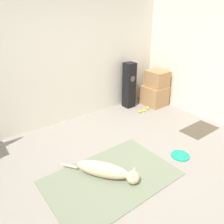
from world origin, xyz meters
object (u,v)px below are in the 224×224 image
at_px(tennis_ball_by_boxes, 148,108).
at_px(tennis_ball_near_speaker, 144,110).
at_px(tennis_ball_loose_on_carpet, 140,111).
at_px(floor_speaker, 129,85).
at_px(frisbee, 180,155).
at_px(cardboard_box_lower, 154,95).
at_px(dog, 107,171).
at_px(cardboard_box_upper, 157,79).

xyz_separation_m(tennis_ball_by_boxes, tennis_ball_near_speaker, (-0.16, -0.05, 0.00)).
relative_size(tennis_ball_by_boxes, tennis_ball_near_speaker, 1.00).
bearing_deg(tennis_ball_loose_on_carpet, floor_speaker, 85.75).
bearing_deg(frisbee, cardboard_box_lower, 54.37).
distance_m(dog, floor_speaker, 2.45).
relative_size(floor_speaker, tennis_ball_near_speaker, 15.33).
relative_size(cardboard_box_upper, tennis_ball_by_boxes, 6.82).
bearing_deg(tennis_ball_by_boxes, tennis_ball_loose_on_carpet, -171.68).
bearing_deg(cardboard_box_lower, tennis_ball_loose_on_carpet, -165.44).
xyz_separation_m(dog, tennis_ball_by_boxes, (2.03, 1.23, -0.08)).
bearing_deg(tennis_ball_by_boxes, cardboard_box_upper, 15.35).
height_order(cardboard_box_upper, tennis_ball_near_speaker, cardboard_box_upper).
distance_m(floor_speaker, tennis_ball_loose_on_carpet, 0.64).
height_order(cardboard_box_upper, tennis_ball_loose_on_carpet, cardboard_box_upper).
bearing_deg(cardboard_box_upper, cardboard_box_lower, 134.39).
bearing_deg(tennis_ball_loose_on_carpet, cardboard_box_upper, 12.29).
bearing_deg(dog, floor_speaker, 41.94).
distance_m(tennis_ball_near_speaker, tennis_ball_loose_on_carpet, 0.10).
relative_size(dog, cardboard_box_lower, 1.80).
relative_size(cardboard_box_upper, tennis_ball_loose_on_carpet, 6.82).
distance_m(dog, frisbee, 1.21).
xyz_separation_m(cardboard_box_upper, tennis_ball_loose_on_carpet, (-0.60, -0.13, -0.59)).
bearing_deg(tennis_ball_loose_on_carpet, tennis_ball_by_boxes, 8.32).
bearing_deg(cardboard_box_upper, dog, -150.81).
relative_size(frisbee, tennis_ball_by_boxes, 4.21).
bearing_deg(tennis_ball_loose_on_carpet, cardboard_box_lower, 14.56).
bearing_deg(cardboard_box_upper, floor_speaker, 152.57).
height_order(dog, tennis_ball_by_boxes, dog).
distance_m(floor_speaker, tennis_ball_near_speaker, 0.65).
relative_size(cardboard_box_lower, tennis_ball_by_boxes, 7.86).
height_order(cardboard_box_upper, tennis_ball_by_boxes, cardboard_box_upper).
distance_m(frisbee, tennis_ball_by_boxes, 1.76).
xyz_separation_m(tennis_ball_near_speaker, tennis_ball_loose_on_carpet, (-0.10, 0.01, 0.00)).
bearing_deg(tennis_ball_by_boxes, tennis_ball_near_speaker, -161.95).
height_order(tennis_ball_by_boxes, tennis_ball_loose_on_carpet, same).
height_order(dog, cardboard_box_upper, cardboard_box_upper).
distance_m(dog, tennis_ball_by_boxes, 2.38).
height_order(cardboard_box_upper, floor_speaker, floor_speaker).
bearing_deg(tennis_ball_by_boxes, cardboard_box_lower, 19.53).
height_order(frisbee, tennis_ball_loose_on_carpet, tennis_ball_loose_on_carpet).
height_order(dog, cardboard_box_lower, cardboard_box_lower).
relative_size(frisbee, tennis_ball_loose_on_carpet, 4.21).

